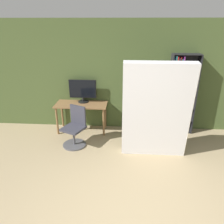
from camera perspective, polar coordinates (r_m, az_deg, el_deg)
wall_back at (r=5.47m, az=4.42°, el=9.07°), size 8.00×0.06×2.70m
desk at (r=5.49m, az=-7.99°, el=1.11°), size 1.27×0.58×0.74m
monitor at (r=5.48m, az=-7.67°, el=5.68°), size 0.68×0.26×0.57m
office_chair at (r=4.99m, az=-9.64°, el=-4.71°), size 0.58×0.58×0.90m
bookshelf at (r=5.58m, az=16.97°, el=4.01°), size 0.64×0.30×1.95m
mattress_near at (r=4.33m, az=11.52°, el=0.01°), size 1.31×0.41×1.98m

